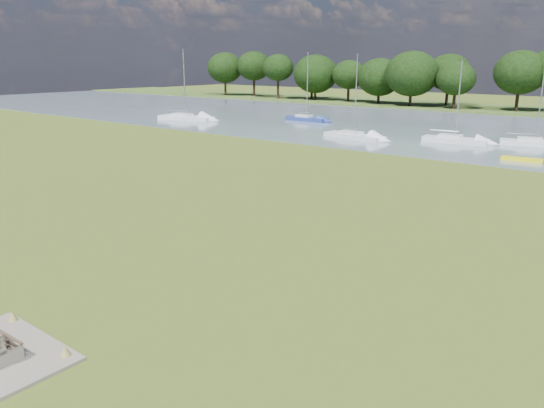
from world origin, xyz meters
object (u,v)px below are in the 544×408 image
Objects in this scene: sailboat_6 at (185,116)px; kayak at (522,159)px; sailboat_5 at (306,117)px; sailboat_0 at (354,134)px; sailboat_4 at (535,141)px; sailboat_8 at (454,138)px.

kayak is at bearing -17.25° from sailboat_6.
sailboat_5 is 16.12m from sailboat_6.
sailboat_0 is 0.91× the size of sailboat_6.
sailboat_8 reaches higher than sailboat_4.
sailboat_4 reaches higher than kayak.
sailboat_6 is (-26.17, 0.96, 0.09)m from sailboat_0.
sailboat_5 is at bearing 156.00° from sailboat_4.
sailboat_6 is at bearing 178.55° from sailboat_8.
sailboat_0 is 16.93m from sailboat_4.
sailboat_5 is 0.95× the size of sailboat_6.
sailboat_6 is 1.17× the size of sailboat_8.
sailboat_4 is at bearing 30.14° from sailboat_0.
kayak is 9.37m from sailboat_4.
sailboat_0 reaches higher than sailboat_8.
kayak is 0.36× the size of sailboat_0.
sailboat_0 is at bearing 165.43° from kayak.
sailboat_0 is 16.17m from sailboat_5.
sailboat_4 is 0.98× the size of sailboat_8.
sailboat_0 is at bearing -174.77° from sailboat_4.
sailboat_8 is at bearing -17.08° from sailboat_5.
sailboat_8 is (21.92, -6.46, -0.03)m from sailboat_5.
sailboat_8 is at bearing -8.08° from sailboat_6.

